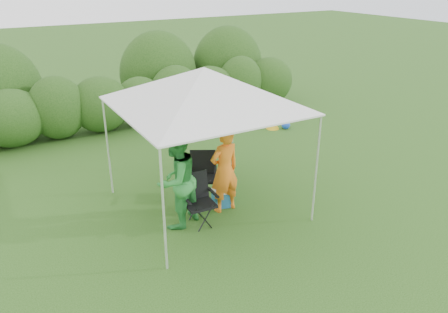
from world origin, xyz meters
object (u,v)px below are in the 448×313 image
man (224,170)px  cooler (222,198)px  chair_left (198,196)px  canopy (204,87)px  woman (176,180)px  chair_right (203,171)px

man → cooler: (0.04, 0.15, -0.69)m
chair_left → canopy: bearing=51.0°
canopy → man: 1.64m
chair_left → cooler: chair_left is taller
canopy → man: bearing=-52.5°
woman → cooler: size_ratio=3.90×
man → woman: size_ratio=0.94×
chair_right → cooler: (0.11, -0.64, -0.36)m
woman → cooler: (1.07, 0.20, -0.75)m
chair_right → woman: size_ratio=0.51×
man → canopy: bearing=-58.4°
canopy → man: canopy is taller
canopy → chair_left: (-0.43, -0.48, -1.92)m
chair_left → man: (0.67, 0.16, 0.32)m
man → cooler: 0.71m
chair_right → cooler: size_ratio=2.00×
chair_left → woman: woman is taller
canopy → chair_left: canopy is taller
chair_left → woman: size_ratio=0.52×
canopy → chair_right: 1.99m
canopy → chair_right: canopy is taller
chair_left → man: size_ratio=0.55×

